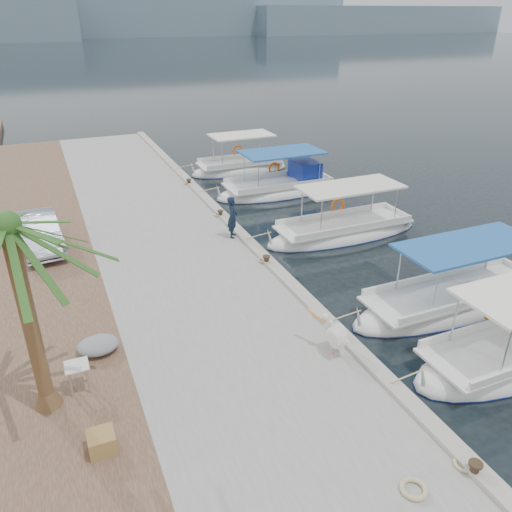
% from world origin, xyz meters
% --- Properties ---
extents(ground, '(400.00, 400.00, 0.00)m').
position_xyz_m(ground, '(0.00, 0.00, 0.00)').
color(ground, black).
rests_on(ground, ground).
extents(concrete_quay, '(6.00, 40.00, 0.50)m').
position_xyz_m(concrete_quay, '(-3.00, 5.00, 0.25)').
color(concrete_quay, gray).
rests_on(concrete_quay, ground).
extents(quay_curb, '(0.44, 40.00, 0.12)m').
position_xyz_m(quay_curb, '(-0.22, 5.00, 0.56)').
color(quay_curb, '#A29C90').
rests_on(quay_curb, concrete_quay).
extents(cobblestone_strip, '(4.00, 40.00, 0.50)m').
position_xyz_m(cobblestone_strip, '(-8.00, 5.00, 0.25)').
color(cobblestone_strip, brown).
rests_on(cobblestone_strip, ground).
extents(distant_hills, '(330.00, 60.00, 18.00)m').
position_xyz_m(distant_hills, '(29.61, 201.49, 7.61)').
color(distant_hills, slate).
rests_on(distant_hills, ground).
extents(fishing_caique_a, '(6.34, 2.30, 2.83)m').
position_xyz_m(fishing_caique_a, '(3.76, -5.75, 0.13)').
color(fishing_caique_a, white).
rests_on(fishing_caique_a, ground).
extents(fishing_caique_b, '(7.79, 2.28, 2.83)m').
position_xyz_m(fishing_caique_b, '(4.48, -2.83, 0.12)').
color(fishing_caique_b, white).
rests_on(fishing_caique_b, ground).
extents(fishing_caique_c, '(7.30, 2.23, 2.83)m').
position_xyz_m(fishing_caique_c, '(4.23, 3.57, 0.12)').
color(fishing_caique_c, white).
rests_on(fishing_caique_c, ground).
extents(fishing_caique_d, '(7.02, 2.60, 2.83)m').
position_xyz_m(fishing_caique_d, '(4.20, 9.83, 0.19)').
color(fishing_caique_d, white).
rests_on(fishing_caique_d, ground).
extents(fishing_caique_e, '(6.11, 2.27, 2.83)m').
position_xyz_m(fishing_caique_e, '(3.65, 14.36, 0.13)').
color(fishing_caique_e, white).
rests_on(fishing_caique_e, ground).
extents(mooring_bollards, '(0.28, 20.28, 0.33)m').
position_xyz_m(mooring_bollards, '(-0.35, 1.50, 0.69)').
color(mooring_bollards, black).
rests_on(mooring_bollards, concrete_quay).
extents(pelican, '(0.81, 1.35, 1.07)m').
position_xyz_m(pelican, '(-0.81, -3.96, 1.05)').
color(pelican, tan).
rests_on(pelican, concrete_quay).
extents(fisherman, '(0.64, 0.74, 1.71)m').
position_xyz_m(fisherman, '(-0.60, 4.29, 1.36)').
color(fisherman, black).
rests_on(fisherman, concrete_quay).
extents(date_palm, '(4.60, 4.60, 5.44)m').
position_xyz_m(date_palm, '(-7.99, -3.07, 5.00)').
color(date_palm, brown).
rests_on(date_palm, cobblestone_strip).
extents(parked_car, '(1.76, 4.11, 1.32)m').
position_xyz_m(parked_car, '(-7.80, 6.22, 1.16)').
color(parked_car, '#A9B3C1').
rests_on(parked_car, cobblestone_strip).
extents(wooden_crate, '(0.55, 0.55, 0.44)m').
position_xyz_m(wooden_crate, '(-7.01, -4.97, 0.72)').
color(wooden_crate, olive).
rests_on(wooden_crate, cobblestone_strip).
extents(tarp_bundle, '(1.10, 0.90, 0.40)m').
position_xyz_m(tarp_bundle, '(-6.65, -1.46, 0.70)').
color(tarp_bundle, gray).
rests_on(tarp_bundle, cobblestone_strip).
extents(folding_table, '(0.55, 0.55, 0.73)m').
position_xyz_m(folding_table, '(-7.25, -2.84, 1.02)').
color(folding_table, silver).
rests_on(folding_table, cobblestone_strip).
extents(rope_coil, '(0.54, 0.54, 0.10)m').
position_xyz_m(rope_coil, '(-1.68, -8.33, 0.55)').
color(rope_coil, '#C6B284').
rests_on(rope_coil, concrete_quay).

